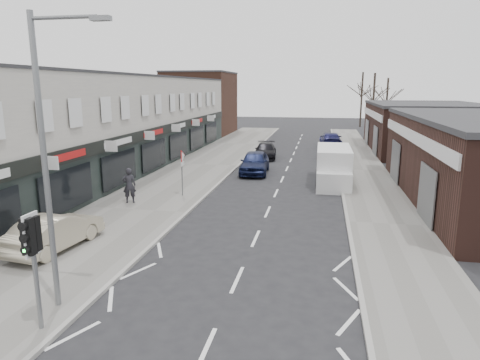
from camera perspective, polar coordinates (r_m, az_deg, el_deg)
The scene contains 20 objects.
ground at distance 12.81m, azimuth -2.19°, elevation -16.90°, with size 160.00×160.00×0.00m, color black.
pavement_left at distance 34.73m, azimuth -4.89°, elevation 2.01°, with size 5.50×64.00×0.12m, color slate.
pavement_right at distance 33.61m, azimuth 16.10°, elevation 1.22°, with size 3.50×64.00×0.12m, color slate.
shop_terrace_left at distance 34.47m, azimuth -17.10°, elevation 7.29°, with size 8.00×41.00×7.10m, color beige.
brick_block_far at distance 58.19m, azimuth -5.26°, elevation 10.05°, with size 8.00×10.00×8.00m, color #4A2B1F.
right_unit_far at distance 46.14m, azimuth 23.39°, elevation 6.34°, with size 10.00×16.00×4.50m, color #391F19.
tree_far_a at distance 59.56m, azimuth 17.08°, elevation 5.76°, with size 3.60×3.60×8.00m, color #382D26, non-canonical shape.
tree_far_b at distance 65.79m, azimuth 18.72°, elevation 6.22°, with size 3.60×3.60×7.50m, color #382D26, non-canonical shape.
tree_far_c at distance 71.40m, azimuth 15.69°, elevation 6.84°, with size 3.60×3.60×8.50m, color #382D26, non-canonical shape.
traffic_light at distance 11.91m, azimuth -25.98°, elevation -7.77°, with size 0.28×0.60×3.10m.
street_lamp at distance 12.43m, azimuth -24.09°, elevation 3.71°, with size 2.23×0.22×8.00m.
warning_sign at distance 24.49m, azimuth -7.70°, elevation 2.69°, with size 0.12×0.80×2.70m.
white_van at distance 28.77m, azimuth 12.35°, elevation 1.76°, with size 2.18×6.10×2.37m.
sedan_on_pavement at distance 18.02m, azimuth -23.38°, elevation -6.30°, with size 1.46×4.19×1.38m, color #B6AC92.
pedestrian at distance 23.69m, azimuth -14.55°, elevation -0.70°, with size 0.70×0.46×1.91m, color black.
parked_car_left_a at distance 31.42m, azimuth 1.97°, elevation 2.36°, with size 1.94×4.82×1.64m, color #121838.
parked_car_left_b at distance 38.34m, azimuth 3.41°, elevation 3.92°, with size 1.86×4.58×1.33m, color black.
parked_car_right_a at distance 33.39m, azimuth 12.32°, elevation 2.59°, with size 1.63×4.68×1.54m, color silver.
parked_car_right_b at distance 38.55m, azimuth 12.16°, elevation 3.89°, with size 1.84×4.58×1.56m, color black.
parked_car_right_c at distance 46.27m, azimuth 11.98°, elevation 5.26°, with size 2.19×5.38×1.56m, color #151541.
Camera 1 is at (2.56, -10.88, 6.25)m, focal length 32.00 mm.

